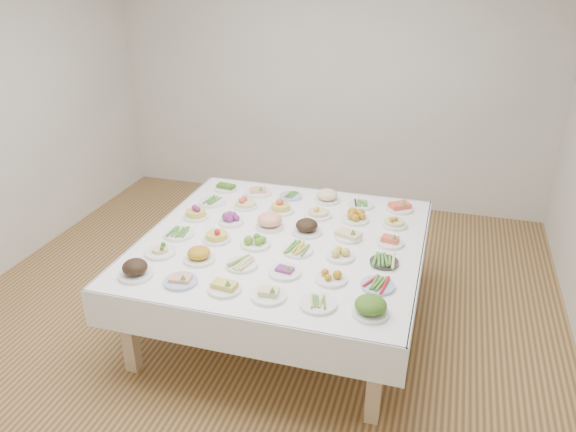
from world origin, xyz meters
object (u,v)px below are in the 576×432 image
(display_table, at_px, (282,247))
(dish_18, at_px, (196,211))
(dish_35, at_px, (400,205))
(dish_0, at_px, (135,267))

(display_table, height_order, dish_18, dish_18)
(dish_18, xyz_separation_m, dish_35, (1.59, 0.63, -0.02))
(dish_0, xyz_separation_m, dish_18, (-0.00, 0.96, -0.01))
(dish_18, bearing_deg, dish_35, 21.72)
(display_table, height_order, dish_35, dish_35)
(display_table, bearing_deg, dish_18, 168.45)
(dish_18, distance_m, dish_35, 1.71)
(display_table, relative_size, dish_0, 7.79)
(display_table, height_order, dish_0, dish_0)
(display_table, relative_size, dish_18, 10.42)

